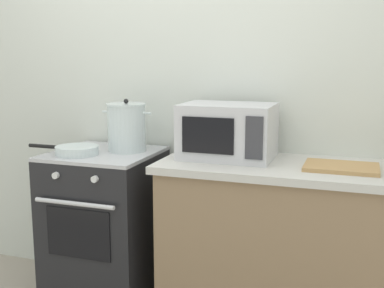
# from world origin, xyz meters

# --- Properties ---
(back_wall) EXTENTS (4.40, 0.10, 2.50)m
(back_wall) POSITION_xyz_m (0.30, 0.97, 1.25)
(back_wall) COLOR silver
(back_wall) RESTS_ON ground_plane
(lower_cabinet_right) EXTENTS (1.64, 0.56, 0.88)m
(lower_cabinet_right) POSITION_xyz_m (0.90, 0.62, 0.44)
(lower_cabinet_right) COLOR #8C7051
(lower_cabinet_right) RESTS_ON ground_plane
(countertop_right) EXTENTS (1.70, 0.60, 0.04)m
(countertop_right) POSITION_xyz_m (0.90, 0.62, 0.90)
(countertop_right) COLOR beige
(countertop_right) RESTS_ON lower_cabinet_right
(stove) EXTENTS (0.60, 0.64, 0.92)m
(stove) POSITION_xyz_m (-0.35, 0.60, 0.46)
(stove) COLOR black
(stove) RESTS_ON ground_plane
(stock_pot) EXTENTS (0.31, 0.23, 0.31)m
(stock_pot) POSITION_xyz_m (-0.23, 0.67, 1.06)
(stock_pot) COLOR silver
(stock_pot) RESTS_ON stove
(frying_pan) EXTENTS (0.45, 0.25, 0.05)m
(frying_pan) POSITION_xyz_m (-0.46, 0.48, 0.95)
(frying_pan) COLOR silver
(frying_pan) RESTS_ON stove
(microwave) EXTENTS (0.50, 0.37, 0.30)m
(microwave) POSITION_xyz_m (0.39, 0.68, 1.07)
(microwave) COLOR silver
(microwave) RESTS_ON countertop_right
(cutting_board) EXTENTS (0.36, 0.26, 0.02)m
(cutting_board) POSITION_xyz_m (0.99, 0.60, 0.93)
(cutting_board) COLOR tan
(cutting_board) RESTS_ON countertop_right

